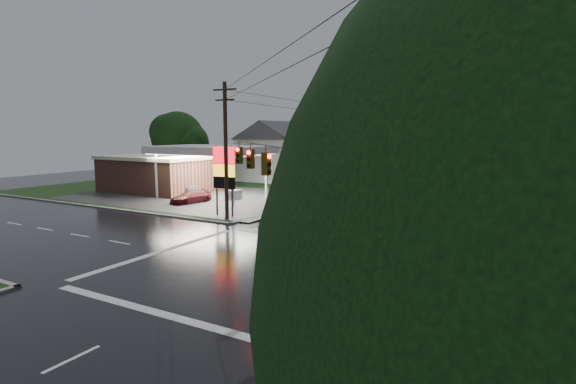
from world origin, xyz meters
The scene contains 15 objects.
ground centered at (0.00, 0.00, 0.00)m, with size 120.00×120.00×0.00m, color black.
grass_nw centered at (-26.00, 26.00, 0.04)m, with size 36.00×36.00×0.08m, color black.
gas_station centered at (-25.68, 19.70, 2.55)m, with size 26.20×18.00×5.60m.
pylon_sign centered at (-10.50, 10.50, 4.01)m, with size 2.00×0.35×6.00m.
utility_pole_nw centered at (-9.50, 9.50, 5.72)m, with size 2.20×0.32×11.00m.
utility_pole_se centered at (9.50, -9.50, 5.72)m, with size 2.20×0.32×11.00m.
utility_pole_n centered at (-9.50, 38.00, 5.47)m, with size 2.20×0.32×10.50m.
traffic_signals centered at (0.02, -0.02, 6.48)m, with size 26.87×26.87×1.47m.
house_near centered at (-20.95, 36.00, 4.41)m, with size 11.05×8.48×8.60m.
house_far centered at (-21.95, 48.00, 4.41)m, with size 11.05×8.48×8.60m.
tree_nw_behind centered at (-33.84, 29.99, 6.18)m, with size 8.93×7.60×10.00m.
tree_ne_near centered at (14.14, 21.99, 5.56)m, with size 7.99×6.80×8.98m.
car_north centered at (-1.34, 13.52, 0.70)m, with size 1.48×4.26×1.40m, color #212629.
car_crossing centered at (2.15, 4.20, 0.64)m, with size 1.50×3.74×1.27m, color gray.
car_pump centered at (-17.69, 14.33, 0.64)m, with size 1.80×4.42×1.28m, color #531318.
Camera 1 is at (12.60, -19.24, 7.20)m, focal length 28.00 mm.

